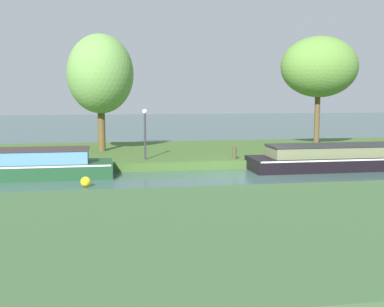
# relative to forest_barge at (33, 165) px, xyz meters

# --- Properties ---
(ground_plane) EXTENTS (120.00, 120.00, 0.00)m
(ground_plane) POSITION_rel_forest_barge_xyz_m (9.24, -1.20, -0.54)
(ground_plane) COLOR #395651
(riverbank_far) EXTENTS (72.00, 10.00, 0.40)m
(riverbank_far) POSITION_rel_forest_barge_xyz_m (9.24, 5.80, -0.34)
(riverbank_far) COLOR #3F6129
(riverbank_far) RESTS_ON ground_plane
(riverbank_near) EXTENTS (72.00, 10.00, 0.40)m
(riverbank_near) POSITION_rel_forest_barge_xyz_m (9.24, -10.20, -0.34)
(riverbank_near) COLOR #3B5E34
(riverbank_near) RESTS_ON ground_plane
(forest_barge) EXTENTS (6.77, 2.18, 1.25)m
(forest_barge) POSITION_rel_forest_barge_xyz_m (0.00, 0.00, 0.00)
(forest_barge) COLOR #1C4728
(forest_barge) RESTS_ON ground_plane
(black_narrowboat) EXTENTS (8.32, 2.34, 1.19)m
(black_narrowboat) POSITION_rel_forest_barge_xyz_m (13.98, 0.00, -0.01)
(black_narrowboat) COLOR black
(black_narrowboat) RESTS_ON ground_plane
(willow_tree_left) EXTENTS (3.61, 4.26, 6.39)m
(willow_tree_left) POSITION_rel_forest_barge_xyz_m (2.91, 5.96, 4.08)
(willow_tree_left) COLOR brown
(willow_tree_left) RESTS_ON riverbank_far
(willow_tree_centre) EXTENTS (4.50, 3.84, 6.44)m
(willow_tree_centre) POSITION_rel_forest_barge_xyz_m (15.34, 5.41, 4.54)
(willow_tree_centre) COLOR brown
(willow_tree_centre) RESTS_ON riverbank_far
(lamp_post) EXTENTS (0.24, 0.24, 2.45)m
(lamp_post) POSITION_rel_forest_barge_xyz_m (5.00, 2.06, 1.44)
(lamp_post) COLOR #333338
(lamp_post) RESTS_ON riverbank_far
(mooring_post_near) EXTENTS (0.19, 0.19, 0.61)m
(mooring_post_near) POSITION_rel_forest_barge_xyz_m (9.30, 1.36, 0.17)
(mooring_post_near) COLOR #453E2C
(mooring_post_near) RESTS_ON riverbank_far
(mooring_post_far) EXTENTS (0.14, 0.14, 0.74)m
(mooring_post_far) POSITION_rel_forest_barge_xyz_m (2.10, 1.36, 0.23)
(mooring_post_far) COLOR #4E3630
(mooring_post_far) RESTS_ON riverbank_far
(channel_buoy) EXTENTS (0.40, 0.40, 0.40)m
(channel_buoy) POSITION_rel_forest_barge_xyz_m (2.31, -2.51, -0.34)
(channel_buoy) COLOR yellow
(channel_buoy) RESTS_ON ground_plane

